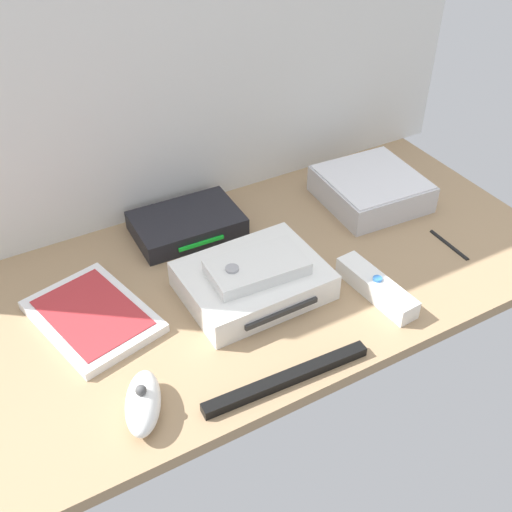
% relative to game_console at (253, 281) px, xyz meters
% --- Properties ---
extents(ground_plane, '(1.00, 0.48, 0.02)m').
position_rel_game_console_xyz_m(ground_plane, '(0.02, 0.03, -0.03)').
color(ground_plane, '#9E7F5B').
rests_on(ground_plane, ground).
extents(back_wall, '(1.10, 0.01, 0.64)m').
position_rel_game_console_xyz_m(back_wall, '(0.02, 0.28, 0.30)').
color(back_wall, silver).
rests_on(back_wall, ground).
extents(game_console, '(0.21, 0.17, 0.04)m').
position_rel_game_console_xyz_m(game_console, '(0.00, 0.00, 0.00)').
color(game_console, white).
rests_on(game_console, ground_plane).
extents(mini_computer, '(0.18, 0.18, 0.05)m').
position_rel_game_console_xyz_m(mini_computer, '(0.31, 0.11, 0.00)').
color(mini_computer, silver).
rests_on(mini_computer, ground_plane).
extents(game_case, '(0.18, 0.22, 0.02)m').
position_rel_game_console_xyz_m(game_case, '(-0.23, 0.06, -0.01)').
color(game_case, white).
rests_on(game_case, ground_plane).
extents(network_router, '(0.18, 0.13, 0.03)m').
position_rel_game_console_xyz_m(network_router, '(-0.02, 0.19, -0.00)').
color(network_router, black).
rests_on(network_router, ground_plane).
extents(remote_wand, '(0.05, 0.15, 0.03)m').
position_rel_game_console_xyz_m(remote_wand, '(0.16, -0.10, -0.01)').
color(remote_wand, white).
rests_on(remote_wand, ground_plane).
extents(remote_nunchuk, '(0.08, 0.11, 0.05)m').
position_rel_game_console_xyz_m(remote_nunchuk, '(-0.23, -0.13, -0.00)').
color(remote_nunchuk, white).
rests_on(remote_nunchuk, ground_plane).
extents(remote_classic_pad, '(0.15, 0.09, 0.02)m').
position_rel_game_console_xyz_m(remote_classic_pad, '(0.00, -0.01, 0.03)').
color(remote_classic_pad, white).
rests_on(remote_classic_pad, game_console).
extents(sensor_bar, '(0.24, 0.03, 0.01)m').
position_rel_game_console_xyz_m(sensor_bar, '(-0.05, -0.18, -0.01)').
color(sensor_bar, black).
rests_on(sensor_bar, ground_plane).
extents(stylus_pen, '(0.01, 0.09, 0.01)m').
position_rel_game_console_xyz_m(stylus_pen, '(0.34, -0.06, -0.02)').
color(stylus_pen, black).
rests_on(stylus_pen, ground_plane).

